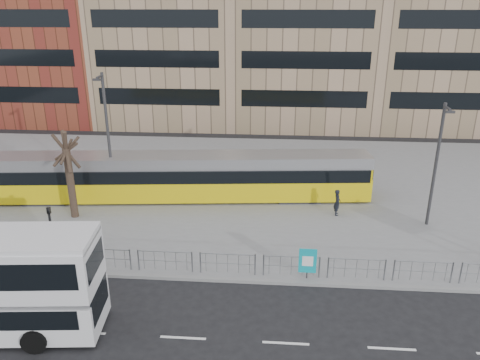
# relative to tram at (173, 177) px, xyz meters

# --- Properties ---
(ground) EXTENTS (120.00, 120.00, 0.00)m
(ground) POSITION_rel_tram_xyz_m (5.17, -9.32, -1.65)
(ground) COLOR black
(ground) RESTS_ON ground
(plaza) EXTENTS (64.00, 24.00, 0.15)m
(plaza) POSITION_rel_tram_xyz_m (5.17, 2.68, -1.58)
(plaza) COLOR slate
(plaza) RESTS_ON ground
(kerb) EXTENTS (64.00, 0.25, 0.17)m
(kerb) POSITION_rel_tram_xyz_m (5.17, -9.27, -1.58)
(kerb) COLOR gray
(kerb) RESTS_ON ground
(pedestrian_barrier) EXTENTS (32.07, 0.07, 1.10)m
(pedestrian_barrier) POSITION_rel_tram_xyz_m (7.17, -8.82, -0.67)
(pedestrian_barrier) COLOR gray
(pedestrian_barrier) RESTS_ON plaza
(road_markings) EXTENTS (62.00, 0.12, 0.01)m
(road_markings) POSITION_rel_tram_xyz_m (6.17, -13.32, -1.65)
(road_markings) COLOR white
(road_markings) RESTS_ON ground
(tram) EXTENTS (25.55, 4.85, 3.00)m
(tram) POSITION_rel_tram_xyz_m (0.00, 0.00, 0.00)
(tram) COLOR #D6BD0B
(tram) RESTS_ON plaza
(ad_panel) EXTENTS (0.82, 0.08, 1.54)m
(ad_panel) POSITION_rel_tram_xyz_m (8.20, -8.92, -0.61)
(ad_panel) COLOR #2D2D30
(ad_panel) RESTS_ON plaza
(pedestrian) EXTENTS (0.42, 0.61, 1.62)m
(pedestrian) POSITION_rel_tram_xyz_m (10.39, -1.75, -0.69)
(pedestrian) COLOR black
(pedestrian) RESTS_ON plaza
(traffic_light_west) EXTENTS (0.18, 0.22, 3.10)m
(traffic_light_west) POSITION_rel_tram_xyz_m (-4.00, -8.68, 0.47)
(traffic_light_west) COLOR #2D2D30
(traffic_light_west) RESTS_ON plaza
(lamp_post_west) EXTENTS (0.45, 1.04, 8.24)m
(lamp_post_west) POSITION_rel_tram_xyz_m (-3.73, -0.80, 2.99)
(lamp_post_west) COLOR #2D2D30
(lamp_post_west) RESTS_ON plaza
(lamp_post_east) EXTENTS (0.45, 1.04, 7.13)m
(lamp_post_east) POSITION_rel_tram_xyz_m (15.49, -2.72, 2.42)
(lamp_post_east) COLOR #2D2D30
(lamp_post_east) RESTS_ON plaza
(bare_tree) EXTENTS (4.20, 4.20, 7.45)m
(bare_tree) POSITION_rel_tram_xyz_m (-5.37, -3.21, 4.01)
(bare_tree) COLOR black
(bare_tree) RESTS_ON plaza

